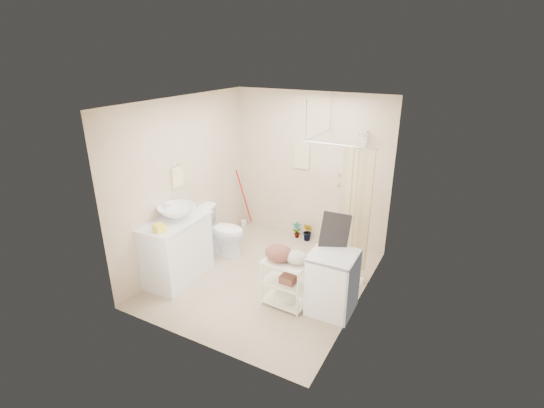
{
  "coord_description": "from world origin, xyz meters",
  "views": [
    {
      "loc": [
        2.51,
        -4.45,
        3.23
      ],
      "look_at": [
        -0.02,
        0.25,
        1.11
      ],
      "focal_mm": 26.0,
      "sensor_mm": 36.0,
      "label": 1
    }
  ],
  "objects_px": {
    "washing_machine": "(333,282)",
    "laundry_rack": "(285,279)",
    "vanity": "(177,249)",
    "toilet": "(222,230)"
  },
  "relations": [
    {
      "from": "vanity",
      "to": "toilet",
      "type": "xyz_separation_m",
      "value": [
        0.12,
        0.97,
        -0.07
      ]
    },
    {
      "from": "vanity",
      "to": "toilet",
      "type": "bearing_deg",
      "value": 80.74
    },
    {
      "from": "vanity",
      "to": "toilet",
      "type": "relative_size",
      "value": 1.34
    },
    {
      "from": "toilet",
      "to": "washing_machine",
      "type": "distance_m",
      "value": 2.27
    },
    {
      "from": "vanity",
      "to": "laundry_rack",
      "type": "height_order",
      "value": "vanity"
    },
    {
      "from": "washing_machine",
      "to": "laundry_rack",
      "type": "relative_size",
      "value": 1.04
    },
    {
      "from": "vanity",
      "to": "washing_machine",
      "type": "distance_m",
      "value": 2.33
    },
    {
      "from": "vanity",
      "to": "washing_machine",
      "type": "xyz_separation_m",
      "value": [
        2.3,
        0.34,
        -0.06
      ]
    },
    {
      "from": "toilet",
      "to": "washing_machine",
      "type": "xyz_separation_m",
      "value": [
        2.18,
        -0.62,
        0.01
      ]
    },
    {
      "from": "vanity",
      "to": "toilet",
      "type": "distance_m",
      "value": 0.98
    }
  ]
}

